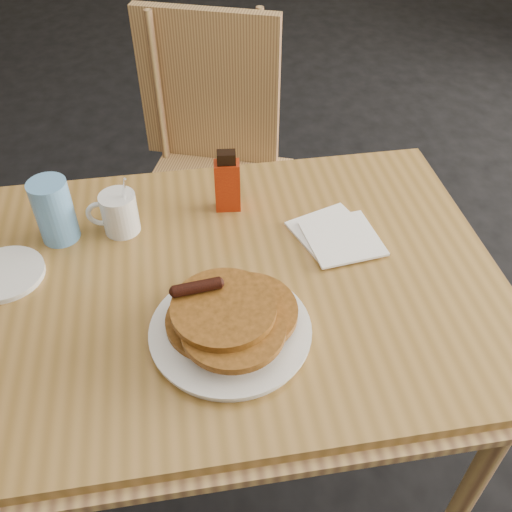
{
  "coord_description": "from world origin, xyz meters",
  "views": [
    {
      "loc": [
        -0.03,
        -0.8,
        1.59
      ],
      "look_at": [
        0.03,
        0.03,
        0.8
      ],
      "focal_mm": 40.0,
      "sensor_mm": 36.0,
      "label": 1
    }
  ],
  "objects_px": {
    "main_table": "(211,293)",
    "chair_main_far": "(212,148)",
    "blue_tumbler": "(54,211)",
    "pancake_plate": "(230,323)",
    "coffee_mug": "(118,212)",
    "syrup_bottle": "(227,183)"
  },
  "relations": [
    {
      "from": "main_table",
      "to": "syrup_bottle",
      "type": "xyz_separation_m",
      "value": [
        0.05,
        0.24,
        0.11
      ]
    },
    {
      "from": "main_table",
      "to": "coffee_mug",
      "type": "distance_m",
      "value": 0.28
    },
    {
      "from": "syrup_bottle",
      "to": "blue_tumbler",
      "type": "relative_size",
      "value": 1.05
    },
    {
      "from": "main_table",
      "to": "blue_tumbler",
      "type": "bearing_deg",
      "value": 154.36
    },
    {
      "from": "syrup_bottle",
      "to": "coffee_mug",
      "type": "bearing_deg",
      "value": -164.92
    },
    {
      "from": "blue_tumbler",
      "to": "syrup_bottle",
      "type": "bearing_deg",
      "value": 12.0
    },
    {
      "from": "pancake_plate",
      "to": "blue_tumbler",
      "type": "distance_m",
      "value": 0.48
    },
    {
      "from": "blue_tumbler",
      "to": "pancake_plate",
      "type": "bearing_deg",
      "value": -39.64
    },
    {
      "from": "main_table",
      "to": "chair_main_far",
      "type": "xyz_separation_m",
      "value": [
        0.0,
        0.75,
        -0.12
      ]
    },
    {
      "from": "chair_main_far",
      "to": "main_table",
      "type": "bearing_deg",
      "value": -75.24
    },
    {
      "from": "pancake_plate",
      "to": "syrup_bottle",
      "type": "relative_size",
      "value": 1.98
    },
    {
      "from": "coffee_mug",
      "to": "syrup_bottle",
      "type": "distance_m",
      "value": 0.25
    },
    {
      "from": "syrup_bottle",
      "to": "pancake_plate",
      "type": "bearing_deg",
      "value": -91.06
    },
    {
      "from": "pancake_plate",
      "to": "coffee_mug",
      "type": "distance_m",
      "value": 0.39
    },
    {
      "from": "main_table",
      "to": "syrup_bottle",
      "type": "bearing_deg",
      "value": 79.01
    },
    {
      "from": "main_table",
      "to": "blue_tumbler",
      "type": "height_order",
      "value": "blue_tumbler"
    },
    {
      "from": "main_table",
      "to": "pancake_plate",
      "type": "distance_m",
      "value": 0.17
    },
    {
      "from": "main_table",
      "to": "chair_main_far",
      "type": "bearing_deg",
      "value": 89.71
    },
    {
      "from": "pancake_plate",
      "to": "blue_tumbler",
      "type": "xyz_separation_m",
      "value": [
        -0.36,
        0.3,
        0.04
      ]
    },
    {
      "from": "coffee_mug",
      "to": "syrup_bottle",
      "type": "height_order",
      "value": "syrup_bottle"
    },
    {
      "from": "main_table",
      "to": "coffee_mug",
      "type": "xyz_separation_m",
      "value": [
        -0.2,
        0.17,
        0.09
      ]
    },
    {
      "from": "main_table",
      "to": "pancake_plate",
      "type": "xyz_separation_m",
      "value": [
        0.04,
        -0.15,
        0.07
      ]
    }
  ]
}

